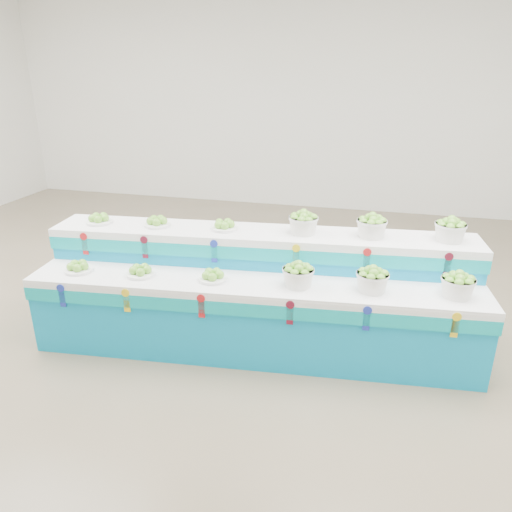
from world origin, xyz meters
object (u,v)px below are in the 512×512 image
object	(u,v)px
plate_upper_mid	(157,221)
basket_lower_left	(298,275)
basket_upper_right	(450,230)
display_stand	(256,292)

from	to	relation	value
plate_upper_mid	basket_lower_left	bearing A→B (deg)	-13.98
basket_lower_left	basket_upper_right	distance (m)	1.39
plate_upper_mid	basket_upper_right	bearing A→B (deg)	5.46
plate_upper_mid	basket_upper_right	world-z (taller)	basket_upper_right
display_stand	basket_upper_right	distance (m)	1.79
basket_lower_left	display_stand	bearing A→B (deg)	153.71
display_stand	plate_upper_mid	xyz separation A→B (m)	(-1.01, 0.15, 0.56)
display_stand	basket_lower_left	distance (m)	0.56
display_stand	plate_upper_mid	world-z (taller)	plate_upper_mid
basket_upper_right	basket_lower_left	bearing A→B (deg)	-153.47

